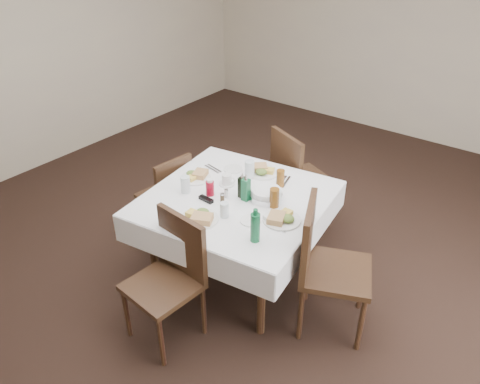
{
  "coord_description": "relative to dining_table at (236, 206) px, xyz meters",
  "views": [
    {
      "loc": [
        1.97,
        -2.58,
        2.66
      ],
      "look_at": [
        0.11,
        -0.14,
        0.8
      ],
      "focal_mm": 35.0,
      "sensor_mm": 36.0,
      "label": 1
    }
  ],
  "objects": [
    {
      "name": "oil_cruet_dark",
      "position": [
        0.04,
        0.03,
        0.17
      ],
      "size": [
        0.05,
        0.05,
        0.22
      ],
      "color": "black",
      "rests_on": "dining_table"
    },
    {
      "name": "side_plate_a",
      "position": [
        -0.29,
        0.33,
        0.09
      ],
      "size": [
        0.16,
        0.16,
        0.01
      ],
      "color": "white",
      "rests_on": "dining_table"
    },
    {
      "name": "water_e",
      "position": [
        0.31,
        0.1,
        0.14
      ],
      "size": [
        0.06,
        0.06,
        0.12
      ],
      "color": "silver",
      "rests_on": "dining_table"
    },
    {
      "name": "cutlery_e",
      "position": [
        0.48,
        -0.16,
        0.08
      ],
      "size": [
        0.16,
        0.04,
        0.01
      ],
      "color": "silver",
      "rests_on": "dining_table"
    },
    {
      "name": "coffee_mug",
      "position": [
        -0.18,
        0.11,
        0.12
      ],
      "size": [
        0.14,
        0.12,
        0.09
      ],
      "color": "white",
      "rests_on": "dining_table"
    },
    {
      "name": "salt_shaker",
      "position": [
        -0.06,
        -0.05,
        0.11
      ],
      "size": [
        0.03,
        0.03,
        0.07
      ],
      "color": "white",
      "rests_on": "dining_table"
    },
    {
      "name": "green_bottle",
      "position": [
        0.44,
        -0.36,
        0.19
      ],
      "size": [
        0.06,
        0.06,
        0.25
      ],
      "color": "#135B33",
      "rests_on": "dining_table"
    },
    {
      "name": "iced_tea_b",
      "position": [
        0.3,
        0.07,
        0.16
      ],
      "size": [
        0.07,
        0.07,
        0.15
      ],
      "color": "brown",
      "rests_on": "dining_table"
    },
    {
      "name": "chair_north",
      "position": [
        -0.01,
        0.9,
        -0.12
      ],
      "size": [
        0.61,
        0.61,
        0.98
      ],
      "color": "black",
      "rests_on": "ground"
    },
    {
      "name": "sugar_caddy",
      "position": [
        0.4,
        -0.13,
        0.11
      ],
      "size": [
        0.11,
        0.08,
        0.05
      ],
      "color": "white",
      "rests_on": "dining_table"
    },
    {
      "name": "water_n",
      "position": [
        -0.1,
        0.31,
        0.15
      ],
      "size": [
        0.08,
        0.08,
        0.15
      ],
      "color": "silver",
      "rests_on": "dining_table"
    },
    {
      "name": "cutlery_n",
      "position": [
        0.17,
        0.41,
        0.09
      ],
      "size": [
        0.1,
        0.21,
        0.01
      ],
      "color": "silver",
      "rests_on": "dining_table"
    },
    {
      "name": "meal_north",
      "position": [
        -0.06,
        0.43,
        0.1
      ],
      "size": [
        0.27,
        0.27,
        0.06
      ],
      "color": "white",
      "rests_on": "dining_table"
    },
    {
      "name": "cutlery_w",
      "position": [
        -0.43,
        0.24,
        0.08
      ],
      "size": [
        0.19,
        0.08,
        0.01
      ],
      "color": "silver",
      "rests_on": "dining_table"
    },
    {
      "name": "pepper_shaker",
      "position": [
        -0.04,
        -0.12,
        0.12
      ],
      "size": [
        0.03,
        0.03,
        0.07
      ],
      "color": "#3D2E1D",
      "rests_on": "dining_table"
    },
    {
      "name": "ground_plane",
      "position": [
        -0.09,
        0.16,
        -0.68
      ],
      "size": [
        7.0,
        7.0,
        0.0
      ],
      "primitive_type": "plane",
      "color": "black"
    },
    {
      "name": "ketchup_bottle",
      "position": [
        -0.18,
        -0.1,
        0.15
      ],
      "size": [
        0.06,
        0.06,
        0.14
      ],
      "color": "maroon",
      "rests_on": "dining_table"
    },
    {
      "name": "room_shell",
      "position": [
        -0.09,
        0.16,
        1.03
      ],
      "size": [
        6.04,
        7.04,
        2.8
      ],
      "color": "#B7A894",
      "rests_on": "ground"
    },
    {
      "name": "cutlery_s",
      "position": [
        -0.12,
        -0.43,
        0.08
      ],
      "size": [
        0.05,
        0.16,
        0.01
      ],
      "color": "silver",
      "rests_on": "dining_table"
    },
    {
      "name": "oil_cruet_green",
      "position": [
        0.08,
        0.01,
        0.18
      ],
      "size": [
        0.05,
        0.05,
        0.23
      ],
      "color": "#135B33",
      "rests_on": "dining_table"
    },
    {
      "name": "sunglasses",
      "position": [
        -0.15,
        -0.18,
        0.09
      ],
      "size": [
        0.13,
        0.05,
        0.03
      ],
      "color": "black",
      "rests_on": "dining_table"
    },
    {
      "name": "iced_tea_a",
      "position": [
        0.17,
        0.36,
        0.15
      ],
      "size": [
        0.06,
        0.06,
        0.13
      ],
      "color": "brown",
      "rests_on": "dining_table"
    },
    {
      "name": "meal_south",
      "position": [
        -0.02,
        -0.4,
        0.1
      ],
      "size": [
        0.28,
        0.28,
        0.06
      ],
      "color": "white",
      "rests_on": "dining_table"
    },
    {
      "name": "water_w",
      "position": [
        -0.36,
        -0.18,
        0.15
      ],
      "size": [
        0.07,
        0.07,
        0.14
      ],
      "color": "silver",
      "rests_on": "dining_table"
    },
    {
      "name": "chair_south",
      "position": [
        0.01,
        -0.74,
        -0.14
      ],
      "size": [
        0.48,
        0.48,
        0.94
      ],
      "color": "black",
      "rests_on": "ground"
    },
    {
      "name": "meal_west",
      "position": [
        -0.44,
        0.03,
        0.1
      ],
      "size": [
        0.25,
        0.25,
        0.06
      ],
      "color": "white",
      "rests_on": "dining_table"
    },
    {
      "name": "side_plate_b",
      "position": [
        0.28,
        -0.2,
        0.09
      ],
      "size": [
        0.15,
        0.15,
        0.01
      ],
      "color": "white",
      "rests_on": "dining_table"
    },
    {
      "name": "dining_table",
      "position": [
        0.0,
        0.0,
        0.0
      ],
      "size": [
        1.49,
        1.49,
        0.76
      ],
      "color": "black",
      "rests_on": "ground"
    },
    {
      "name": "meal_east",
      "position": [
        0.45,
        -0.06,
        0.1
      ],
      "size": [
        0.27,
        0.27,
        0.06
      ],
      "color": "white",
      "rests_on": "dining_table"
    },
    {
      "name": "bread_basket",
      "position": [
        0.19,
        0.12,
        0.12
      ],
      "size": [
        0.25,
        0.25,
        0.08
      ],
      "color": "silver",
      "rests_on": "dining_table"
    },
    {
      "name": "water_s",
      "position": [
        0.1,
        -0.26,
        0.14
      ],
      "size": [
        0.06,
        0.06,
        0.12
      ],
      "color": "silver",
      "rests_on": "dining_table"
    },
    {
      "name": "chair_east",
      "position": [
        0.8,
        -0.05,
        -0.11
      ],
      "size": [
        0.63,
        0.63,
        1.01
      ],
      "color": "black",
      "rests_on": "ground"
    },
    {
      "name": "chair_west",
      "position": [
        -0.82,
        0.07,
        -0.21
      ],
      "size": [
        0.44,
        0.44,
        0.83
      ],
      "color": "black",
      "rests_on": "ground"
    }
  ]
}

